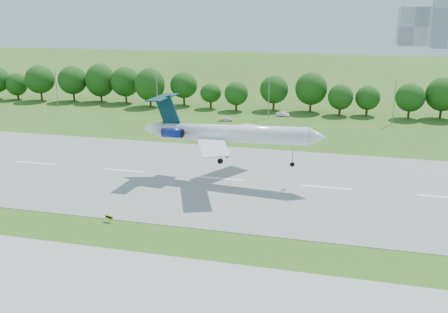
{
  "coord_description": "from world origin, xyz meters",
  "views": [
    {
      "loc": [
        2.64,
        -61.9,
        31.39
      ],
      "look_at": [
        -17.48,
        18.0,
        6.7
      ],
      "focal_mm": 40.0,
      "sensor_mm": 36.0,
      "label": 1
    }
  ],
  "objects_px": {
    "airliner": "(224,133)",
    "service_vehicle_a": "(282,114)",
    "service_vehicle_b": "(226,119)",
    "taxi_sign_left": "(109,217)"
  },
  "relations": [
    {
      "from": "taxi_sign_left",
      "to": "service_vehicle_a",
      "type": "xyz_separation_m",
      "value": [
        15.24,
        83.26,
        -0.13
      ]
    },
    {
      "from": "airliner",
      "to": "service_vehicle_a",
      "type": "height_order",
      "value": "airliner"
    },
    {
      "from": "taxi_sign_left",
      "to": "service_vehicle_b",
      "type": "distance_m",
      "value": 72.71
    },
    {
      "from": "service_vehicle_a",
      "to": "taxi_sign_left",
      "type": "bearing_deg",
      "value": -177.42
    },
    {
      "from": "service_vehicle_b",
      "to": "service_vehicle_a",
      "type": "bearing_deg",
      "value": -69.92
    },
    {
      "from": "service_vehicle_a",
      "to": "service_vehicle_b",
      "type": "height_order",
      "value": "service_vehicle_b"
    },
    {
      "from": "airliner",
      "to": "service_vehicle_a",
      "type": "xyz_separation_m",
      "value": [
        3.03,
        59.82,
        -8.49
      ]
    },
    {
      "from": "airliner",
      "to": "service_vehicle_b",
      "type": "xyz_separation_m",
      "value": [
        -11.81,
        49.27,
        -8.48
      ]
    },
    {
      "from": "service_vehicle_b",
      "to": "airliner",
      "type": "bearing_deg",
      "value": 178.15
    },
    {
      "from": "taxi_sign_left",
      "to": "service_vehicle_b",
      "type": "relative_size",
      "value": 0.39
    }
  ]
}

